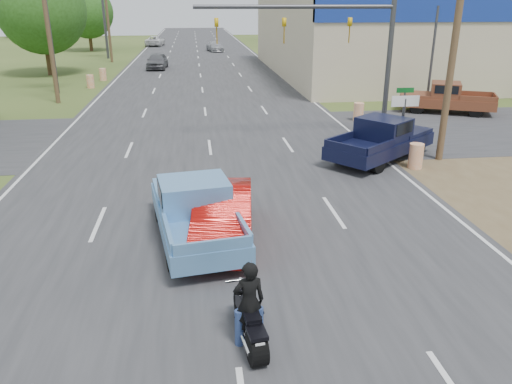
{
  "coord_description": "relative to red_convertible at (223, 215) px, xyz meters",
  "views": [
    {
      "loc": [
        -0.57,
        -6.0,
        6.18
      ],
      "look_at": [
        0.98,
        6.72,
        1.3
      ],
      "focal_mm": 35.0,
      "sensor_mm": 36.0,
      "label": 1
    }
  ],
  "objects": [
    {
      "name": "main_road",
      "position": [
        -0.05,
        33.46,
        -0.72
      ],
      "size": [
        15.0,
        180.0,
        0.02
      ],
      "primitive_type": "cube",
      "color": "#2D2D30",
      "rests_on": "ground"
    },
    {
      "name": "cross_road",
      "position": [
        -0.05,
        11.46,
        -0.72
      ],
      "size": [
        120.0,
        10.0,
        0.02
      ],
      "primitive_type": "cube",
      "color": "#2D2D30",
      "rests_on": "ground"
    },
    {
      "name": "utility_pole_1",
      "position": [
        9.45,
        6.46,
        4.58
      ],
      "size": [
        2.0,
        0.28,
        10.0
      ],
      "color": "#4C3823",
      "rests_on": "ground"
    },
    {
      "name": "utility_pole_2",
      "position": [
        9.45,
        24.46,
        4.58
      ],
      "size": [
        2.0,
        0.28,
        10.0
      ],
      "color": "#4C3823",
      "rests_on": "ground"
    },
    {
      "name": "utility_pole_3",
      "position": [
        9.45,
        42.46,
        4.58
      ],
      "size": [
        2.0,
        0.28,
        10.0
      ],
      "color": "#4C3823",
      "rests_on": "ground"
    },
    {
      "name": "utility_pole_5",
      "position": [
        -9.55,
        21.46,
        4.58
      ],
      "size": [
        2.0,
        0.28,
        10.0
      ],
      "color": "#4C3823",
      "rests_on": "ground"
    },
    {
      "name": "utility_pole_6",
      "position": [
        -9.55,
        45.46,
        4.58
      ],
      "size": [
        2.0,
        0.28,
        10.0
      ],
      "color": "#4C3823",
      "rests_on": "ground"
    },
    {
      "name": "tree_1",
      "position": [
        -13.55,
        35.46,
        4.84
      ],
      "size": [
        7.56,
        7.56,
        9.36
      ],
      "color": "#422D19",
      "rests_on": "ground"
    },
    {
      "name": "tree_2",
      "position": [
        -14.25,
        59.46,
        4.22
      ],
      "size": [
        6.72,
        6.72,
        8.32
      ],
      "color": "#422D19",
      "rests_on": "ground"
    },
    {
      "name": "tree_5",
      "position": [
        29.95,
        88.46,
        5.15
      ],
      "size": [
        7.98,
        7.98,
        9.88
      ],
      "color": "#422D19",
      "rests_on": "ground"
    },
    {
      "name": "tree_6",
      "position": [
        -30.05,
        88.46,
        5.77
      ],
      "size": [
        8.82,
        8.82,
        10.92
      ],
      "color": "#422D19",
      "rests_on": "ground"
    },
    {
      "name": "barrel_0",
      "position": [
        7.95,
        5.46,
        -0.23
      ],
      "size": [
        0.56,
        0.56,
        1.0
      ],
      "primitive_type": "cylinder",
      "color": "orange",
      "rests_on": "ground"
    },
    {
      "name": "barrel_1",
      "position": [
        8.35,
        13.96,
        -0.23
      ],
      "size": [
        0.56,
        0.56,
        1.0
      ],
      "primitive_type": "cylinder",
      "color": "orange",
      "rests_on": "ground"
    },
    {
      "name": "barrel_2",
      "position": [
        -8.55,
        27.46,
        -0.23
      ],
      "size": [
        0.56,
        0.56,
        1.0
      ],
      "primitive_type": "cylinder",
      "color": "orange",
      "rests_on": "ground"
    },
    {
      "name": "barrel_3",
      "position": [
        -8.25,
        31.46,
        -0.23
      ],
      "size": [
        0.56,
        0.56,
        1.0
      ],
      "primitive_type": "cylinder",
      "color": "orange",
      "rests_on": "ground"
    },
    {
      "name": "lane_sign",
      "position": [
        8.15,
        7.46,
        1.17
      ],
      "size": [
        1.2,
        0.08,
        2.52
      ],
      "color": "#3F3F44",
      "rests_on": "ground"
    },
    {
      "name": "street_name_sign",
      "position": [
        8.75,
        8.96,
        0.88
      ],
      "size": [
        0.8,
        0.08,
        2.61
      ],
      "color": "#3F3F44",
      "rests_on": "ground"
    },
    {
      "name": "signal_mast",
      "position": [
        5.77,
        10.46,
        4.07
      ],
      "size": [
        9.12,
        0.4,
        7.0
      ],
      "color": "#3F3F44",
      "rests_on": "ground"
    },
    {
      "name": "red_convertible",
      "position": [
        0.0,
        0.0,
        0.0
      ],
      "size": [
        2.0,
        4.59,
        1.47
      ],
      "primitive_type": "imported",
      "rotation": [
        0.0,
        0.0,
        -0.1
      ],
      "color": "#990B07",
      "rests_on": "ground"
    },
    {
      "name": "motorcycle",
      "position": [
        0.22,
        -4.64,
        -0.27
      ],
      "size": [
        0.69,
        2.05,
        1.04
      ],
      "rotation": [
        0.0,
        0.0,
        0.14
      ],
      "color": "black",
      "rests_on": "ground"
    },
    {
      "name": "rider",
      "position": [
        0.22,
        -4.6,
        0.1
      ],
      "size": [
        0.66,
        0.48,
        1.67
      ],
      "primitive_type": "imported",
      "rotation": [
        0.0,
        0.0,
        3.28
      ],
      "color": "black",
      "rests_on": "ground"
    },
    {
      "name": "blue_pickup",
      "position": [
        -0.76,
        0.24,
        0.13
      ],
      "size": [
        2.74,
        5.39,
        1.71
      ],
      "rotation": [
        0.0,
        0.0,
        0.15
      ],
      "color": "black",
      "rests_on": "ground"
    },
    {
      "name": "navy_pickup",
      "position": [
        7.05,
        6.8,
        0.16
      ],
      "size": [
        5.44,
        4.92,
        1.77
      ],
      "rotation": [
        0.0,
        0.0,
        -0.9
      ],
      "color": "black",
      "rests_on": "ground"
    },
    {
      "name": "brown_pickup",
      "position": [
        14.08,
        15.52,
        0.17
      ],
      "size": [
        5.75,
        4.13,
        1.78
      ],
      "rotation": [
        0.0,
        0.0,
        1.14
      ],
      "color": "black",
      "rests_on": "ground"
    },
    {
      "name": "distant_car_grey",
      "position": [
        -4.17,
        38.73,
        0.04
      ],
      "size": [
        2.11,
        4.62,
        1.54
      ],
      "primitive_type": "imported",
      "rotation": [
        0.0,
        0.0,
        -0.07
      ],
      "color": "#56565B",
      "rests_on": "ground"
    },
    {
      "name": "distant_car_silver",
      "position": [
        2.33,
        57.01,
        -0.1
      ],
      "size": [
        2.47,
        4.62,
        1.28
      ],
      "primitive_type": "imported",
      "rotation": [
        0.0,
        0.0,
        0.16
      ],
      "color": "#A5A6AA",
      "rests_on": "ground"
    },
    {
      "name": "distant_car_white",
      "position": [
        -6.23,
        66.84,
        -0.02
      ],
      "size": [
        2.9,
        5.35,
        1.42
      ],
      "primitive_type": "imported",
      "rotation": [
        0.0,
        0.0,
        3.03
      ],
      "color": "silver",
      "rests_on": "ground"
    }
  ]
}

